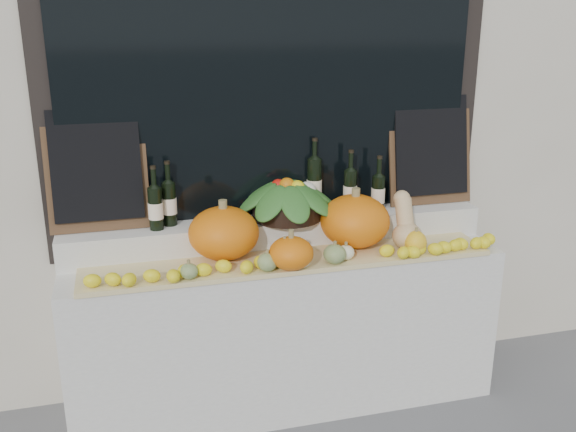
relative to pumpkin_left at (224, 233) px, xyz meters
The scene contains 17 objects.
display_sill 0.68m from the pumpkin_left, ahead, with size 2.30×0.55×0.88m, color silver.
rear_tier 0.37m from the pumpkin_left, 27.87° to the left, with size 2.30×0.25×0.16m, color silver.
straw_bedding 0.37m from the pumpkin_left, 17.93° to the right, with size 2.10×0.32×0.03m, color tan.
pumpkin_left is the anchor object (origin of this frame).
pumpkin_right 0.70m from the pumpkin_left, ahead, with size 0.37×0.37×0.28m, color orange.
pumpkin_center 0.37m from the pumpkin_left, 37.75° to the right, with size 0.22×0.22×0.16m, color orange.
butternut_squash 0.96m from the pumpkin_left, ahead, with size 0.16×0.21×0.30m.
decorative_gourds 0.48m from the pumpkin_left, 26.27° to the right, with size 1.28×0.15×0.17m.
lemon_heap 0.40m from the pumpkin_left, 33.61° to the right, with size 2.20×0.16×0.06m, color yellow, non-canonical shape.
produce_bowl 0.42m from the pumpkin_left, 22.68° to the left, with size 0.58×0.58×0.23m.
wine_bottle_far_left 0.37m from the pumpkin_left, 155.98° to the left, with size 0.08×0.08×0.34m.
wine_bottle_near_left 0.34m from the pumpkin_left, 141.58° to the left, with size 0.08×0.08×0.34m.
wine_bottle_tall 0.61m from the pumpkin_left, 22.69° to the left, with size 0.08×0.08×0.41m.
wine_bottle_near_right 0.77m from the pumpkin_left, 12.94° to the left, with size 0.08×0.08×0.35m.
wine_bottle_far_right 0.91m from the pumpkin_left, ahead, with size 0.08×0.08×0.31m.
chalkboard_left 0.72m from the pumpkin_left, 158.65° to the left, with size 0.50×0.14×0.61m.
chalkboard_right 1.30m from the pumpkin_left, 10.64° to the left, with size 0.50×0.14×0.61m.
Camera 1 is at (-0.79, -1.54, 2.13)m, focal length 40.00 mm.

